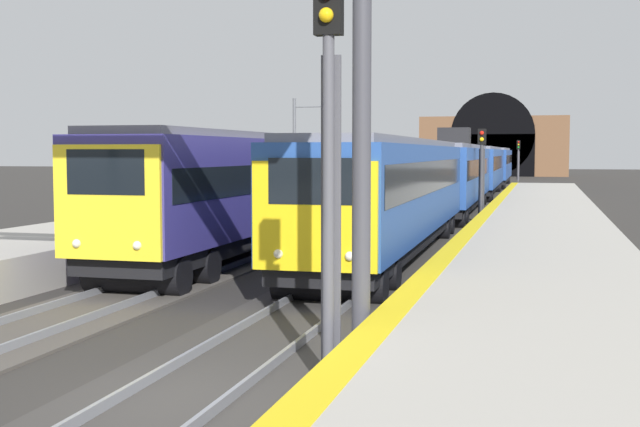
{
  "coord_description": "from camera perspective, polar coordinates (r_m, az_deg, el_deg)",
  "views": [
    {
      "loc": [
        -9.77,
        -4.67,
        3.37
      ],
      "look_at": [
        10.37,
        0.85,
        1.8
      ],
      "focal_mm": 45.87,
      "sensor_mm": 36.0,
      "label": 1
    }
  ],
  "objects": [
    {
      "name": "platform_right_edge_strip",
      "position": [
        10.29,
        2.78,
        -9.11
      ],
      "size": [
        112.0,
        0.5,
        0.01
      ],
      "primitive_type": "cube",
      "color": "yellow",
      "rests_on": "platform_right"
    },
    {
      "name": "ground_plane",
      "position": [
        11.34,
        -10.04,
        -13.05
      ],
      "size": [
        320.0,
        320.0,
        0.0
      ],
      "primitive_type": "plane",
      "color": "#302D2B"
    },
    {
      "name": "track_main_line",
      "position": [
        11.33,
        -10.04,
        -12.86
      ],
      "size": [
        160.0,
        3.19,
        0.21
      ],
      "color": "#383533",
      "rests_on": "ground_plane"
    },
    {
      "name": "overhead_signal_gantry",
      "position": [
        13.94,
        -15.32,
        12.87
      ],
      "size": [
        0.7,
        9.01,
        7.23
      ],
      "color": "#3F3F47",
      "rests_on": "ground_plane"
    },
    {
      "name": "catenary_mast_near",
      "position": [
        56.52,
        -1.75,
        4.59
      ],
      "size": [
        0.22,
        2.49,
        7.07
      ],
      "color": "#595B60",
      "rests_on": "ground_plane"
    },
    {
      "name": "train_adjacent_platform",
      "position": [
        47.15,
        3.97,
        2.94
      ],
      "size": [
        60.28,
        2.79,
        3.97
      ],
      "rotation": [
        0.0,
        0.0,
        3.14
      ],
      "color": "navy",
      "rests_on": "ground_plane"
    },
    {
      "name": "railway_signal_far",
      "position": [
        96.02,
        13.67,
        3.89
      ],
      "size": [
        0.39,
        0.38,
        4.72
      ],
      "rotation": [
        0.0,
        0.0,
        3.14
      ],
      "color": "#4C4C54",
      "rests_on": "ground_plane"
    },
    {
      "name": "tunnel_portal",
      "position": [
        117.55,
        11.97,
        4.63
      ],
      "size": [
        2.51,
        20.53,
        11.63
      ],
      "color": "brown",
      "rests_on": "ground_plane"
    },
    {
      "name": "platform_right",
      "position": [
        10.18,
        14.67,
        -12.26
      ],
      "size": [
        112.0,
        4.7,
        0.98
      ],
      "primitive_type": "cube",
      "color": "#ADA89E",
      "rests_on": "ground_plane"
    },
    {
      "name": "train_main_approaching",
      "position": [
        53.66,
        10.35,
        2.95
      ],
      "size": [
        75.11,
        3.02,
        4.67
      ],
      "rotation": [
        0.0,
        0.0,
        3.15
      ],
      "color": "#264C99",
      "rests_on": "ground_plane"
    },
    {
      "name": "railway_signal_mid",
      "position": [
        39.35,
        11.21,
        3.18
      ],
      "size": [
        0.39,
        0.38,
        4.47
      ],
      "rotation": [
        0.0,
        0.0,
        3.14
      ],
      "color": "#38383D",
      "rests_on": "ground_plane"
    },
    {
      "name": "railway_signal_near",
      "position": [
        11.19,
        0.62,
        3.98
      ],
      "size": [
        0.39,
        0.38,
        5.69
      ],
      "rotation": [
        0.0,
        0.0,
        3.14
      ],
      "color": "#4C4C54",
      "rests_on": "ground_plane"
    }
  ]
}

